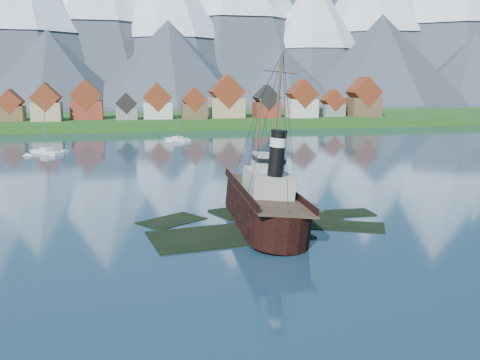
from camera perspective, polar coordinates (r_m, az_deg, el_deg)
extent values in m
plane|color=#183045|center=(64.67, 1.14, -5.31)|extent=(1400.00, 1400.00, 0.00)
cube|color=black|center=(62.28, -1.14, -6.24)|extent=(19.08, 11.42, 1.00)
cube|color=black|center=(70.02, 5.20, -4.44)|extent=(15.15, 9.76, 1.00)
cube|color=black|center=(73.65, 1.07, -3.56)|extent=(11.45, 9.06, 1.00)
cube|color=black|center=(67.54, 11.34, -5.20)|extent=(10.27, 8.34, 1.00)
cube|color=black|center=(69.18, -7.30, -4.68)|extent=(9.42, 8.68, 1.00)
cube|color=black|center=(74.00, 11.66, -3.77)|extent=(6.00, 4.00, 1.00)
cube|color=#1C4B15|center=(231.69, -8.49, 6.03)|extent=(600.00, 80.00, 3.20)
cube|color=#3F3D38|center=(193.91, -7.77, 5.20)|extent=(600.00, 2.50, 2.00)
cube|color=brown|center=(217.97, -23.19, 6.55)|extent=(9.00, 8.00, 5.50)
cube|color=maroon|center=(217.77, -23.27, 7.69)|extent=(9.16, 8.16, 9.16)
cube|color=tan|center=(212.85, -19.90, 6.87)|extent=(10.50, 9.00, 6.80)
cube|color=maroon|center=(212.63, -19.99, 8.29)|extent=(10.69, 9.18, 10.69)
cube|color=maroon|center=(217.37, -16.01, 7.20)|extent=(12.00, 8.50, 7.20)
cube|color=maroon|center=(217.16, -16.08, 8.72)|extent=(12.22, 8.67, 12.22)
cube|color=slate|center=(211.94, -12.00, 6.98)|extent=(8.00, 7.00, 4.80)
cube|color=black|center=(211.75, -12.04, 8.01)|extent=(8.15, 7.14, 8.15)
cube|color=beige|center=(215.23, -8.79, 7.35)|extent=(11.00, 9.50, 6.40)
cube|color=maroon|center=(215.02, -8.83, 8.72)|extent=(11.20, 9.69, 11.20)
cube|color=brown|center=(212.53, -4.93, 7.31)|extent=(9.50, 8.00, 5.80)
cube|color=maroon|center=(212.33, -4.95, 8.55)|extent=(9.67, 8.16, 9.67)
cube|color=tan|center=(219.55, -1.44, 7.73)|extent=(13.50, 10.00, 8.00)
cube|color=maroon|center=(219.34, -1.44, 9.41)|extent=(13.75, 10.20, 13.75)
cube|color=maroon|center=(220.18, 2.84, 7.50)|extent=(10.00, 8.50, 6.20)
cube|color=black|center=(219.98, 2.85, 8.77)|extent=(10.18, 8.67, 10.18)
cube|color=beige|center=(221.29, 6.58, 7.63)|extent=(11.50, 9.00, 7.50)
cube|color=maroon|center=(221.08, 6.61, 9.13)|extent=(11.71, 9.18, 11.71)
cube|color=slate|center=(230.26, 9.83, 7.34)|extent=(9.00, 7.50, 5.00)
cube|color=maroon|center=(230.08, 9.86, 8.36)|extent=(9.16, 7.65, 9.16)
cube|color=brown|center=(233.50, 13.01, 7.61)|extent=(12.50, 10.00, 7.80)
cube|color=maroon|center=(233.30, 13.08, 9.12)|extent=(12.73, 10.20, 12.73)
cone|color=#2D333D|center=(525.61, -22.19, 15.81)|extent=(180.00, 180.00, 150.00)
cone|color=#2D333D|center=(560.62, -15.23, 17.37)|extent=(210.00, 210.00, 180.00)
cone|color=#2D333D|center=(535.04, -7.48, 16.10)|extent=(170.00, 170.00, 145.00)
cone|color=#2D333D|center=(592.28, -0.79, 18.31)|extent=(240.00, 240.00, 200.00)
cone|color=#2D333D|center=(553.86, 7.74, 14.86)|extent=(150.00, 150.00, 125.00)
cone|color=white|center=(556.36, 7.81, 17.43)|extent=(93.00, 93.00, 75.00)
cone|color=#2D333D|center=(614.17, 14.15, 16.32)|extent=(200.00, 200.00, 170.00)
cone|color=#2D333D|center=(641.08, 21.53, 16.56)|extent=(230.00, 230.00, 190.00)
cone|color=#2D333D|center=(438.26, -19.68, 11.14)|extent=(120.00, 120.00, 58.00)
cone|color=#2D333D|center=(431.15, -7.60, 12.20)|extent=(136.00, 136.00, 66.00)
cone|color=#2D333D|center=(451.05, 4.08, 11.17)|extent=(110.00, 110.00, 50.00)
cone|color=#2D333D|center=(481.24, 14.80, 12.30)|extent=(150.00, 150.00, 75.00)
cone|color=#2D333D|center=(528.10, 23.63, 10.78)|extent=(124.00, 124.00, 60.00)
cube|color=black|center=(66.36, 2.28, -3.03)|extent=(6.51, 18.74, 3.90)
cone|color=black|center=(77.92, 0.08, -0.98)|extent=(6.51, 6.51, 6.51)
cylinder|color=black|center=(57.62, 4.58, -5.16)|extent=(6.51, 6.51, 3.90)
cube|color=#4C3826|center=(65.92, 2.29, -1.30)|extent=(6.38, 24.73, 0.23)
cube|color=black|center=(65.14, -0.37, -1.06)|extent=(0.19, 23.95, 0.84)
cube|color=black|center=(66.66, 4.90, -0.83)|extent=(0.19, 23.95, 0.84)
cube|color=#ADA89E|center=(64.32, 2.61, -0.33)|extent=(4.83, 7.90, 2.79)
cube|color=#ADA89E|center=(64.80, 2.42, 1.92)|extent=(3.35, 3.72, 2.05)
cylinder|color=black|center=(60.75, 3.37, 2.84)|extent=(1.77, 1.77, 5.21)
cylinder|color=silver|center=(60.59, 3.38, 4.06)|extent=(1.86, 1.86, 1.02)
cylinder|color=#473828|center=(72.17, 0.87, 4.30)|extent=(0.26, 0.26, 11.16)
cylinder|color=#473828|center=(62.33, 2.90, 8.10)|extent=(0.30, 0.30, 12.09)
cube|color=silver|center=(139.40, -19.91, 2.66)|extent=(8.60, 9.28, 1.35)
cube|color=silver|center=(139.27, -19.93, 3.10)|extent=(3.55, 3.60, 0.79)
cylinder|color=gray|center=(138.73, -20.08, 5.33)|extent=(0.16, 0.16, 11.71)
cube|color=silver|center=(161.24, -6.66, 4.20)|extent=(7.20, 9.64, 1.18)
cube|color=silver|center=(161.14, -6.67, 4.53)|extent=(3.27, 3.47, 0.69)
cylinder|color=gray|center=(160.72, -6.70, 6.21)|extent=(0.14, 0.14, 10.19)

